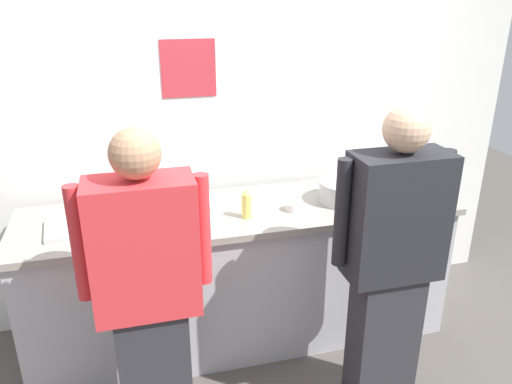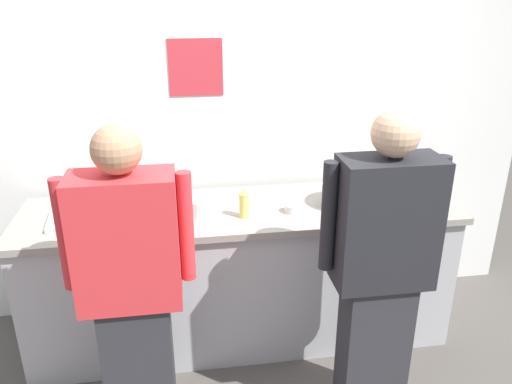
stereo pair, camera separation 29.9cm
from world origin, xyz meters
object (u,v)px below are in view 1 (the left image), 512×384
Objects in this scene: ramekin_red_sauce at (294,206)px; squeeze_bottle_primary at (246,204)px; plate_stack_front at (204,208)px; sheet_tray at (87,225)px; chef_center at (391,261)px; chef_near_left at (148,294)px; deli_cup at (414,191)px; ramekin_orange_sauce at (164,220)px; mixing_bowl_steel at (345,191)px.

squeeze_bottle_primary is at bearing -175.40° from ramekin_red_sauce.
squeeze_bottle_primary is at bearing -20.41° from plate_stack_front.
squeeze_bottle_primary is (0.89, -0.10, 0.07)m from sheet_tray.
chef_center reaches higher than squeeze_bottle_primary.
chef_near_left reaches higher than deli_cup.
chef_near_left is 0.85m from squeeze_bottle_primary.
deli_cup reaches higher than ramekin_red_sauce.
chef_center is 9.28× the size of squeeze_bottle_primary.
ramekin_orange_sauce is 0.92× the size of deli_cup.
squeeze_bottle_primary reaches higher than ramekin_orange_sauce.
squeeze_bottle_primary is at bearing -172.91° from mixing_bowl_steel.
mixing_bowl_steel reaches higher than plate_stack_front.
plate_stack_front is 2.42× the size of ramekin_orange_sauce.
chef_near_left reaches higher than plate_stack_front.
chef_center reaches higher than mixing_bowl_steel.
mixing_bowl_steel is 0.45m from deli_cup.
deli_cup is at bearing -7.75° from mixing_bowl_steel.
squeeze_bottle_primary is (-0.65, -0.08, 0.02)m from mixing_bowl_steel.
ramekin_orange_sauce is (-0.77, 0.01, -0.00)m from ramekin_red_sauce.
ramekin_red_sauce is (1.18, -0.08, 0.01)m from sheet_tray.
ramekin_red_sauce is 0.77m from ramekin_orange_sauce.
plate_stack_front is 0.46× the size of sheet_tray.
mixing_bowl_steel is 1.85× the size of squeeze_bottle_primary.
mixing_bowl_steel is at bearing 27.96° from chef_near_left.
ramekin_red_sauce is (-0.36, -0.06, -0.04)m from mixing_bowl_steel.
ramekin_orange_sauce is (-1.06, 0.66, 0.05)m from chef_center.
chef_near_left is 0.64m from ramekin_orange_sauce.
chef_near_left is 18.16× the size of deli_cup.
plate_stack_front is 0.53m from ramekin_red_sauce.
sheet_tray is (-0.29, 0.68, 0.06)m from chef_near_left.
chef_center is at bearing -25.86° from sheet_tray.
sheet_tray is (-0.66, 0.01, -0.04)m from plate_stack_front.
ramekin_red_sauce is (-0.30, 0.64, 0.06)m from chef_center.
chef_center is 0.71m from ramekin_red_sauce.
sheet_tray is at bearing 112.92° from chef_near_left.
squeeze_bottle_primary is (0.60, 0.58, 0.13)m from chef_near_left.
chef_center is 1.25m from ramekin_orange_sauce.
squeeze_bottle_primary is at bearing -178.93° from deli_cup.
plate_stack_front is at bearing 11.99° from ramekin_orange_sauce.
squeeze_bottle_primary is 1.86× the size of ramekin_red_sauce.
squeeze_bottle_primary is at bearing 133.71° from chef_center.
sheet_tray is at bearing 176.37° from ramekin_red_sauce.
plate_stack_front is 0.25m from squeeze_bottle_primary.
squeeze_bottle_primary is 0.48m from ramekin_orange_sauce.
chef_center reaches higher than chef_near_left.
sheet_tray is at bearing 171.57° from ramekin_orange_sauce.
chef_center is 17.28× the size of ramekin_red_sauce.
chef_center is 8.35× the size of plate_stack_front.
sheet_tray is 5.30× the size of ramekin_orange_sauce.
chef_center reaches higher than ramekin_red_sauce.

